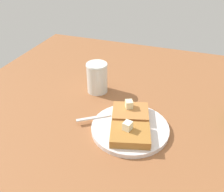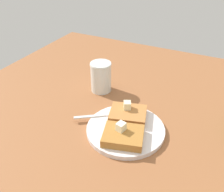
% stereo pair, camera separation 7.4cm
% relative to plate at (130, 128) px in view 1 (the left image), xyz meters
% --- Properties ---
extents(table_surface, '(1.12, 1.12, 0.02)m').
position_rel_plate_xyz_m(table_surface, '(-0.06, -0.03, -0.02)').
color(table_surface, '#925833').
rests_on(table_surface, ground).
extents(plate, '(0.21, 0.21, 0.01)m').
position_rel_plate_xyz_m(plate, '(0.00, 0.00, 0.00)').
color(plate, silver).
rests_on(plate, table_surface).
extents(toast_slice_left, '(0.11, 0.12, 0.02)m').
position_rel_plate_xyz_m(toast_slice_left, '(-0.04, -0.01, 0.02)').
color(toast_slice_left, '#B4733A').
rests_on(toast_slice_left, plate).
extents(toast_slice_middle, '(0.11, 0.12, 0.02)m').
position_rel_plate_xyz_m(toast_slice_middle, '(0.04, 0.01, 0.02)').
color(toast_slice_middle, '#AA6F2F').
rests_on(toast_slice_middle, plate).
extents(butter_pat_primary, '(0.03, 0.03, 0.02)m').
position_rel_plate_xyz_m(butter_pat_primary, '(-0.05, -0.02, 0.04)').
color(butter_pat_primary, beige).
rests_on(butter_pat_primary, toast_slice_left).
extents(butter_pat_secondary, '(0.03, 0.02, 0.02)m').
position_rel_plate_xyz_m(butter_pat_secondary, '(0.04, 0.00, 0.04)').
color(butter_pat_secondary, '#F3EFCA').
rests_on(butter_pat_secondary, toast_slice_middle).
extents(fork, '(0.10, 0.14, 0.00)m').
position_rel_plate_xyz_m(fork, '(-0.02, -0.07, 0.01)').
color(fork, silver).
rests_on(fork, plate).
extents(syrup_jar, '(0.07, 0.07, 0.10)m').
position_rel_plate_xyz_m(syrup_jar, '(-0.16, -0.16, 0.04)').
color(syrup_jar, '#331509').
rests_on(syrup_jar, table_surface).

